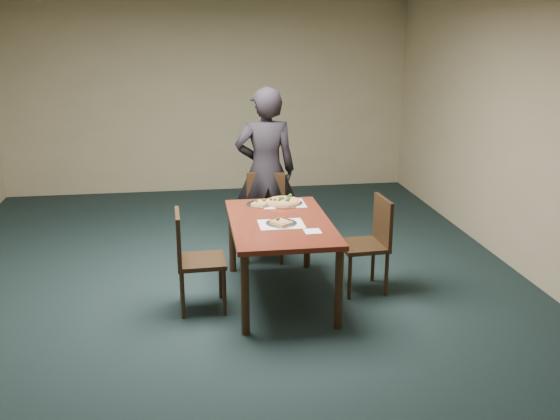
{
  "coord_description": "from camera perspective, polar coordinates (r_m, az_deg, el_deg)",
  "views": [
    {
      "loc": [
        -0.32,
        -5.34,
        2.48
      ],
      "look_at": [
        0.48,
        -0.02,
        0.85
      ],
      "focal_mm": 40.0,
      "sensor_mm": 36.0,
      "label": 1
    }
  ],
  "objects": [
    {
      "name": "napkin",
      "position": [
        5.36,
        2.99,
        -1.97
      ],
      "size": [
        0.14,
        0.14,
        0.01
      ],
      "primitive_type": "cube",
      "rotation": [
        0.0,
        0.0,
        0.03
      ],
      "color": "white",
      "rests_on": "dining_table"
    },
    {
      "name": "dining_table",
      "position": [
        5.68,
        0.0,
        -1.85
      ],
      "size": [
        0.9,
        1.5,
        0.75
      ],
      "color": "#4F190F",
      "rests_on": "ground"
    },
    {
      "name": "chair_far",
      "position": [
        6.75,
        -1.33,
        -0.07
      ],
      "size": [
        0.49,
        0.49,
        0.91
      ],
      "rotation": [
        0.0,
        0.0,
        -0.18
      ],
      "color": "black",
      "rests_on": "ground"
    },
    {
      "name": "ground",
      "position": [
        5.9,
        -4.68,
        -8.06
      ],
      "size": [
        8.0,
        8.0,
        0.0
      ],
      "primitive_type": "plane",
      "color": "black",
      "rests_on": "ground"
    },
    {
      "name": "chair_left",
      "position": [
        5.54,
        -8.04,
        -4.09
      ],
      "size": [
        0.43,
        0.43,
        0.91
      ],
      "rotation": [
        0.0,
        0.0,
        1.6
      ],
      "color": "black",
      "rests_on": "ground"
    },
    {
      "name": "slice_plate_near",
      "position": [
        5.55,
        0.1,
        -1.17
      ],
      "size": [
        0.28,
        0.28,
        0.06
      ],
      "color": "silver",
      "rests_on": "dining_table"
    },
    {
      "name": "chair_right",
      "position": [
        5.95,
        8.3,
        -2.61
      ],
      "size": [
        0.45,
        0.45,
        0.91
      ],
      "rotation": [
        0.0,
        0.0,
        -1.51
      ],
      "color": "black",
      "rests_on": "ground"
    },
    {
      "name": "placemat_main",
      "position": [
        6.17,
        0.33,
        0.58
      ],
      "size": [
        0.42,
        0.32,
        0.0
      ],
      "primitive_type": "cube",
      "color": "white",
      "rests_on": "dining_table"
    },
    {
      "name": "slice_plate_far",
      "position": [
        6.13,
        -1.79,
        0.59
      ],
      "size": [
        0.28,
        0.28,
        0.06
      ],
      "color": "silver",
      "rests_on": "dining_table"
    },
    {
      "name": "placemat_near",
      "position": [
        5.55,
        0.11,
        -1.29
      ],
      "size": [
        0.4,
        0.3,
        0.0
      ],
      "primitive_type": "cube",
      "color": "white",
      "rests_on": "dining_table"
    },
    {
      "name": "diner",
      "position": [
        6.84,
        -1.32,
        3.62
      ],
      "size": [
        0.67,
        0.45,
        1.83
      ],
      "primitive_type": "imported",
      "rotation": [
        0.0,
        0.0,
        3.13
      ],
      "color": "black",
      "rests_on": "ground"
    },
    {
      "name": "pizza_pan",
      "position": [
        6.16,
        0.33,
        0.78
      ],
      "size": [
        0.37,
        0.37,
        0.07
      ],
      "color": "silver",
      "rests_on": "dining_table"
    },
    {
      "name": "room_shell",
      "position": [
        5.4,
        -5.12,
        8.92
      ],
      "size": [
        8.0,
        8.0,
        8.0
      ],
      "color": "tan",
      "rests_on": "ground"
    }
  ]
}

